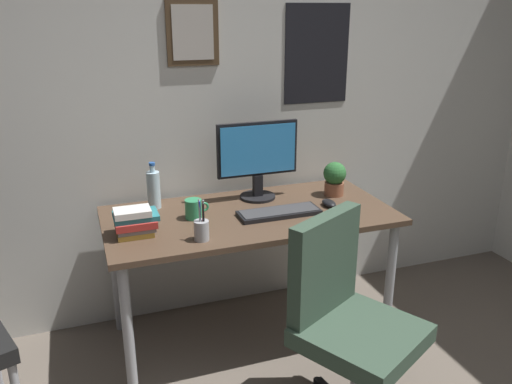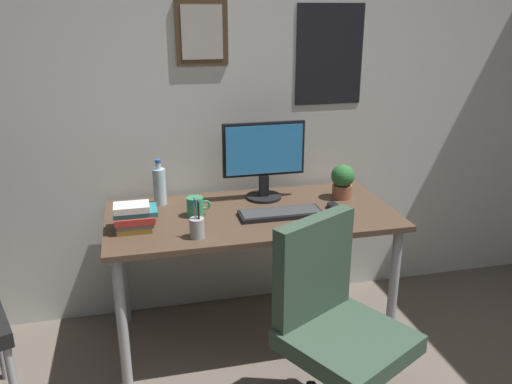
% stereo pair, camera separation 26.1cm
% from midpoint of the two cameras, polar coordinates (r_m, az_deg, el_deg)
% --- Properties ---
extents(wall_back, '(4.40, 0.10, 2.60)m').
position_cam_midpoint_polar(wall_back, '(3.02, -6.28, 10.51)').
color(wall_back, silver).
rests_on(wall_back, ground_plane).
extents(desk, '(1.50, 0.73, 0.74)m').
position_cam_midpoint_polar(desk, '(2.79, -3.38, -3.89)').
color(desk, '#4C3828').
rests_on(desk, ground_plane).
extents(office_chair, '(0.62, 0.62, 0.95)m').
position_cam_midpoint_polar(office_chair, '(2.30, 6.48, -13.18)').
color(office_chair, '#334738').
rests_on(office_chair, ground_plane).
extents(monitor, '(0.46, 0.20, 0.43)m').
position_cam_midpoint_polar(monitor, '(2.90, -2.42, 3.79)').
color(monitor, black).
rests_on(monitor, desk).
extents(keyboard, '(0.43, 0.15, 0.03)m').
position_cam_midpoint_polar(keyboard, '(2.72, -0.22, -2.29)').
color(keyboard, black).
rests_on(keyboard, desk).
extents(computer_mouse, '(0.06, 0.11, 0.04)m').
position_cam_midpoint_polar(computer_mouse, '(2.85, 5.34, -1.27)').
color(computer_mouse, black).
rests_on(computer_mouse, desk).
extents(water_bottle, '(0.07, 0.07, 0.25)m').
position_cam_midpoint_polar(water_bottle, '(2.87, -13.64, 0.27)').
color(water_bottle, silver).
rests_on(water_bottle, desk).
extents(coffee_mug_near, '(0.12, 0.09, 0.10)m').
position_cam_midpoint_polar(coffee_mug_near, '(2.70, -9.52, -1.88)').
color(coffee_mug_near, '#2D8C59').
rests_on(coffee_mug_near, desk).
extents(potted_plant, '(0.13, 0.13, 0.19)m').
position_cam_midpoint_polar(potted_plant, '(3.00, 6.07, 1.53)').
color(potted_plant, brown).
rests_on(potted_plant, desk).
extents(pen_cup, '(0.07, 0.07, 0.20)m').
position_cam_midpoint_polar(pen_cup, '(2.45, -8.99, -4.07)').
color(pen_cup, '#9EA0A5').
rests_on(pen_cup, desk).
extents(book_stack_left, '(0.21, 0.16, 0.13)m').
position_cam_midpoint_polar(book_stack_left, '(2.56, -15.89, -3.19)').
color(book_stack_left, gold).
rests_on(book_stack_left, desk).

